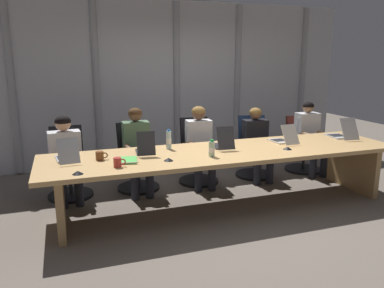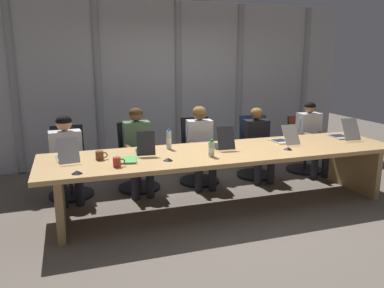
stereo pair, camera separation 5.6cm
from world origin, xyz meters
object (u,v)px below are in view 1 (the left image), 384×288
object	(u,v)px
person_left_end	(66,153)
conference_mic_left_side	(288,148)
laptop_right_end	(341,134)
person_center	(200,141)
person_right_mid	(257,139)
office_chair_center	(197,159)
office_chair_right_end	(302,150)
spiral_notepad	(127,160)
laptop_center	(222,143)
coffee_mug_far	(100,156)
office_chair_left_end	(69,171)
office_chair_left_mid	(137,165)
water_bottle_secondary	(212,149)
laptop_right_mid	(283,139)
conference_mic_right_side	(168,159)
water_bottle_primary	(169,140)
person_left_mid	(137,146)
laptop_left_end	(67,156)
person_right_end	(310,134)
coffee_mug_near	(118,162)
laptop_left_mid	(145,149)
office_chair_right_mid	(254,154)
conference_mic_middle	(78,173)

from	to	relation	value
person_left_end	conference_mic_left_side	world-z (taller)	person_left_end
conference_mic_left_side	laptop_right_end	bearing A→B (deg)	17.32
person_center	person_right_mid	bearing A→B (deg)	94.89
conference_mic_left_side	office_chair_center	bearing A→B (deg)	121.39
office_chair_right_end	spiral_notepad	distance (m)	3.34
office_chair_center	person_left_end	distance (m)	1.91
spiral_notepad	office_chair_right_end	bearing A→B (deg)	30.20
laptop_center	coffee_mug_far	world-z (taller)	laptop_center
person_center	spiral_notepad	xyz separation A→B (m)	(-1.23, -0.97, 0.07)
office_chair_left_end	office_chair_left_mid	distance (m)	0.93
office_chair_left_end	water_bottle_secondary	size ratio (longest dim) A/B	4.65
laptop_right_mid	conference_mic_right_side	distance (m)	1.76
water_bottle_secondary	laptop_center	bearing A→B (deg)	51.72
laptop_right_mid	water_bottle_primary	world-z (taller)	laptop_right_mid
office_chair_center	conference_mic_left_side	size ratio (longest dim) A/B	8.78
person_right_mid	spiral_notepad	xyz separation A→B (m)	(-2.16, -0.96, 0.11)
office_chair_left_end	laptop_center	bearing A→B (deg)	62.72
person_left_mid	conference_mic_right_side	bearing A→B (deg)	7.96
laptop_left_end	laptop_right_end	size ratio (longest dim) A/B	0.95
person_left_end	spiral_notepad	bearing A→B (deg)	28.57
coffee_mug_far	laptop_center	bearing A→B (deg)	3.45
coffee_mug_far	water_bottle_primary	bearing A→B (deg)	16.03
laptop_left_end	person_right_end	size ratio (longest dim) A/B	0.42
office_chair_left_mid	coffee_mug_near	xyz separation A→B (m)	(-0.44, -1.32, 0.43)
coffee_mug_near	spiral_notepad	xyz separation A→B (m)	(0.13, 0.20, -0.04)
office_chair_left_end	office_chair_left_mid	size ratio (longest dim) A/B	1.00
office_chair_left_end	person_left_end	distance (m)	0.33
laptop_right_end	person_left_end	xyz separation A→B (m)	(-3.76, 0.73, -0.14)
office_chair_left_mid	laptop_left_mid	bearing A→B (deg)	-12.54
person_left_mid	person_right_end	xyz separation A→B (m)	(2.82, -0.00, -0.02)
laptop_left_end	laptop_right_mid	xyz separation A→B (m)	(2.79, -0.00, -0.00)
office_chair_right_end	water_bottle_secondary	world-z (taller)	water_bottle_secondary
office_chair_left_end	water_bottle_primary	bearing A→B (deg)	57.18
person_right_mid	laptop_right_end	bearing A→B (deg)	58.19
office_chair_right_mid	person_left_mid	bearing A→B (deg)	-75.44
laptop_left_end	laptop_right_mid	world-z (taller)	laptop_left_end
person_left_end	office_chair_left_end	bearing A→B (deg)	166.62
office_chair_right_end	person_left_mid	xyz separation A→B (m)	(-2.82, -0.16, 0.33)
spiral_notepad	person_left_mid	bearing A→B (deg)	82.99
office_chair_left_end	conference_mic_middle	bearing A→B (deg)	0.74
coffee_mug_near	coffee_mug_far	bearing A→B (deg)	112.95
conference_mic_right_side	person_right_mid	bearing A→B (deg)	32.54
office_chair_left_end	office_chair_center	distance (m)	1.86
laptop_left_end	person_center	size ratio (longest dim) A/B	0.41
office_chair_center	conference_mic_middle	bearing A→B (deg)	-48.67
office_chair_right_mid	person_center	bearing A→B (deg)	-71.10
laptop_left_mid	laptop_right_end	xyz separation A→B (m)	(2.86, -0.02, 0.00)
person_center	conference_mic_right_side	size ratio (longest dim) A/B	10.59
office_chair_right_mid	water_bottle_primary	bearing A→B (deg)	-56.13
office_chair_left_end	person_left_mid	xyz separation A→B (m)	(0.92, -0.16, 0.31)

